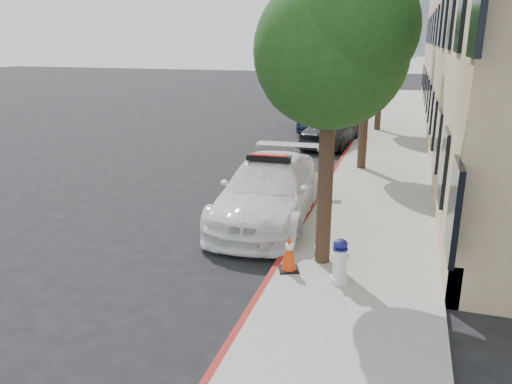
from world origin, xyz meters
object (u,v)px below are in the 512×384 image
Objects in this scene: police_car at (269,190)px; parked_car_far at (316,116)px; parked_car_mid at (332,127)px; fire_hydrant at (340,261)px; traffic_cone at (289,253)px.

parked_car_far is at bearing 92.52° from police_car.
fire_hydrant is at bearing -73.89° from parked_car_mid.
parked_car_far is 16.67m from traffic_cone.
traffic_cone is at bearing -87.58° from parked_car_far.
parked_car_mid is 12.95m from traffic_cone.
parked_car_far is 5.83× the size of traffic_cone.
parked_car_far is at bearing 91.33° from fire_hydrant.
traffic_cone is at bearing 157.41° from fire_hydrant.
fire_hydrant is 1.03m from traffic_cone.
fire_hydrant is (2.25, -3.24, -0.22)m from police_car.
fire_hydrant is at bearing -11.99° from traffic_cone.
fire_hydrant is at bearing -58.06° from police_car.
police_car reaches higher than parked_car_mid.
parked_car_mid is 5.39× the size of fire_hydrant.
traffic_cone is at bearing -70.43° from police_car.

